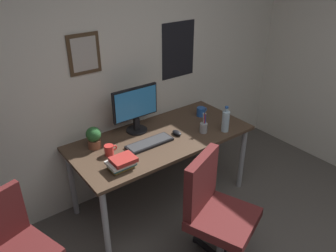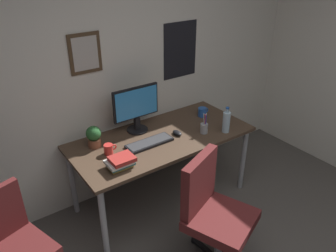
{
  "view_description": "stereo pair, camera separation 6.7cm",
  "coord_description": "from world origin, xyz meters",
  "px_view_note": "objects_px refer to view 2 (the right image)",
  "views": [
    {
      "loc": [
        -1.41,
        -0.48,
        2.25
      ],
      "look_at": [
        0.14,
        1.58,
        0.88
      ],
      "focal_mm": 35.65,
      "sensor_mm": 36.0,
      "label": 1
    },
    {
      "loc": [
        -1.36,
        -0.52,
        2.25
      ],
      "look_at": [
        0.14,
        1.58,
        0.88
      ],
      "focal_mm": 35.65,
      "sensor_mm": 36.0,
      "label": 2
    }
  ],
  "objects_px": {
    "side_chair": "(10,244)",
    "keyboard": "(149,143)",
    "coffee_mug_far": "(202,112)",
    "book_stack_left": "(121,162)",
    "potted_plant": "(94,136)",
    "pen_cup": "(204,128)",
    "computer_mouse": "(177,133)",
    "monitor": "(136,107)",
    "water_bottle": "(226,122)",
    "coffee_mug_near": "(109,149)",
    "office_chair": "(212,209)"
  },
  "relations": [
    {
      "from": "potted_plant",
      "to": "book_stack_left",
      "type": "bearing_deg",
      "value": -85.43
    },
    {
      "from": "water_bottle",
      "to": "potted_plant",
      "type": "bearing_deg",
      "value": 157.29
    },
    {
      "from": "water_bottle",
      "to": "coffee_mug_near",
      "type": "height_order",
      "value": "water_bottle"
    },
    {
      "from": "keyboard",
      "to": "coffee_mug_far",
      "type": "distance_m",
      "value": 0.76
    },
    {
      "from": "monitor",
      "to": "computer_mouse",
      "type": "xyz_separation_m",
      "value": [
        0.26,
        -0.29,
        -0.22
      ]
    },
    {
      "from": "book_stack_left",
      "to": "office_chair",
      "type": "bearing_deg",
      "value": -55.28
    },
    {
      "from": "monitor",
      "to": "coffee_mug_far",
      "type": "distance_m",
      "value": 0.74
    },
    {
      "from": "side_chair",
      "to": "monitor",
      "type": "distance_m",
      "value": 1.48
    },
    {
      "from": "potted_plant",
      "to": "keyboard",
      "type": "bearing_deg",
      "value": -30.64
    },
    {
      "from": "coffee_mug_far",
      "to": "book_stack_left",
      "type": "relative_size",
      "value": 0.58
    },
    {
      "from": "book_stack_left",
      "to": "coffee_mug_far",
      "type": "bearing_deg",
      "value": 16.33
    },
    {
      "from": "keyboard",
      "to": "pen_cup",
      "type": "bearing_deg",
      "value": -13.25
    },
    {
      "from": "keyboard",
      "to": "water_bottle",
      "type": "distance_m",
      "value": 0.75
    },
    {
      "from": "potted_plant",
      "to": "book_stack_left",
      "type": "height_order",
      "value": "potted_plant"
    },
    {
      "from": "coffee_mug_near",
      "to": "book_stack_left",
      "type": "distance_m",
      "value": 0.23
    },
    {
      "from": "keyboard",
      "to": "pen_cup",
      "type": "distance_m",
      "value": 0.54
    },
    {
      "from": "office_chair",
      "to": "water_bottle",
      "type": "height_order",
      "value": "water_bottle"
    },
    {
      "from": "water_bottle",
      "to": "pen_cup",
      "type": "relative_size",
      "value": 1.26
    },
    {
      "from": "coffee_mug_far",
      "to": "pen_cup",
      "type": "xyz_separation_m",
      "value": [
        -0.22,
        -0.28,
        0.01
      ]
    },
    {
      "from": "keyboard",
      "to": "computer_mouse",
      "type": "relative_size",
      "value": 3.91
    },
    {
      "from": "side_chair",
      "to": "pen_cup",
      "type": "bearing_deg",
      "value": 3.28
    },
    {
      "from": "side_chair",
      "to": "coffee_mug_near",
      "type": "bearing_deg",
      "value": 17.71
    },
    {
      "from": "side_chair",
      "to": "water_bottle",
      "type": "height_order",
      "value": "water_bottle"
    },
    {
      "from": "coffee_mug_near",
      "to": "coffee_mug_far",
      "type": "relative_size",
      "value": 0.92
    },
    {
      "from": "water_bottle",
      "to": "coffee_mug_near",
      "type": "distance_m",
      "value": 1.11
    },
    {
      "from": "side_chair",
      "to": "keyboard",
      "type": "distance_m",
      "value": 1.31
    },
    {
      "from": "pen_cup",
      "to": "book_stack_left",
      "type": "distance_m",
      "value": 0.9
    },
    {
      "from": "computer_mouse",
      "to": "coffee_mug_near",
      "type": "distance_m",
      "value": 0.67
    },
    {
      "from": "pen_cup",
      "to": "book_stack_left",
      "type": "relative_size",
      "value": 0.93
    },
    {
      "from": "monitor",
      "to": "potted_plant",
      "type": "bearing_deg",
      "value": -175.05
    },
    {
      "from": "coffee_mug_far",
      "to": "pen_cup",
      "type": "height_order",
      "value": "pen_cup"
    },
    {
      "from": "keyboard",
      "to": "coffee_mug_far",
      "type": "relative_size",
      "value": 3.45
    },
    {
      "from": "water_bottle",
      "to": "keyboard",
      "type": "bearing_deg",
      "value": 162.38
    },
    {
      "from": "office_chair",
      "to": "keyboard",
      "type": "xyz_separation_m",
      "value": [
        -0.05,
        0.79,
        0.22
      ]
    },
    {
      "from": "side_chair",
      "to": "coffee_mug_far",
      "type": "relative_size",
      "value": 7.03
    },
    {
      "from": "side_chair",
      "to": "keyboard",
      "type": "bearing_deg",
      "value": 10.13
    },
    {
      "from": "side_chair",
      "to": "pen_cup",
      "type": "relative_size",
      "value": 4.38
    },
    {
      "from": "monitor",
      "to": "potted_plant",
      "type": "height_order",
      "value": "monitor"
    },
    {
      "from": "coffee_mug_far",
      "to": "computer_mouse",
      "type": "bearing_deg",
      "value": -159.76
    },
    {
      "from": "monitor",
      "to": "book_stack_left",
      "type": "bearing_deg",
      "value": -132.76
    },
    {
      "from": "keyboard",
      "to": "book_stack_left",
      "type": "distance_m",
      "value": 0.42
    },
    {
      "from": "side_chair",
      "to": "pen_cup",
      "type": "distance_m",
      "value": 1.82
    },
    {
      "from": "keyboard",
      "to": "coffee_mug_far",
      "type": "height_order",
      "value": "coffee_mug_far"
    },
    {
      "from": "pen_cup",
      "to": "book_stack_left",
      "type": "height_order",
      "value": "pen_cup"
    },
    {
      "from": "office_chair",
      "to": "side_chair",
      "type": "relative_size",
      "value": 1.09
    },
    {
      "from": "computer_mouse",
      "to": "potted_plant",
      "type": "distance_m",
      "value": 0.76
    },
    {
      "from": "coffee_mug_far",
      "to": "side_chair",
      "type": "bearing_deg",
      "value": -169.2
    },
    {
      "from": "side_chair",
      "to": "computer_mouse",
      "type": "bearing_deg",
      "value": 7.96
    },
    {
      "from": "keyboard",
      "to": "computer_mouse",
      "type": "distance_m",
      "value": 0.3
    },
    {
      "from": "monitor",
      "to": "office_chair",
      "type": "bearing_deg",
      "value": -89.67
    }
  ]
}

